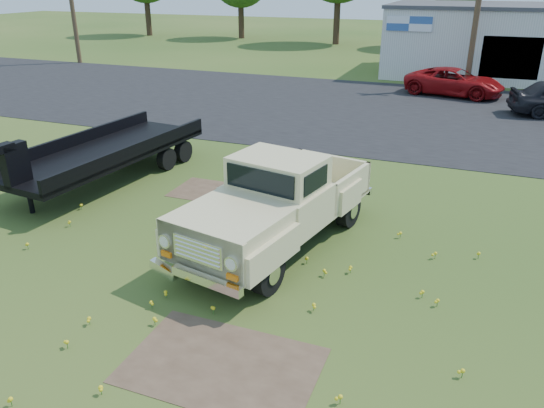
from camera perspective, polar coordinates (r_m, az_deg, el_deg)
The scene contains 8 objects.
ground at distance 11.51m, azimuth -5.51°, elevation -6.08°, with size 140.00×140.00×0.00m, color #284A18.
asphalt_lot at distance 25.00m, azimuth 10.14°, elevation 9.91°, with size 90.00×14.00×0.02m, color black.
dirt_patch_a at distance 8.74m, azimuth -5.41°, elevation -16.89°, with size 3.00×2.00×0.01m, color #4C3728.
dirt_patch_b at distance 15.16m, azimuth -6.42°, elevation 1.34°, with size 2.20×1.60×0.01m, color #4C3728.
commercial_building at distance 36.10m, azimuth 24.25°, elevation 15.74°, with size 14.20×8.20×4.15m.
vintage_pickup_truck at distance 11.66m, azimuth 0.64°, elevation 0.22°, with size 2.27×5.83×2.12m, color beige, non-canonical shape.
flatbed_trailer at distance 16.42m, azimuth -17.63°, elevation 5.77°, with size 2.42×7.25×1.98m, color black, non-canonical shape.
red_pickup at distance 29.19m, azimuth 19.01°, elevation 12.28°, with size 2.24×4.85×1.35m, color maroon.
Camera 1 is at (4.64, -8.91, 5.62)m, focal length 35.00 mm.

